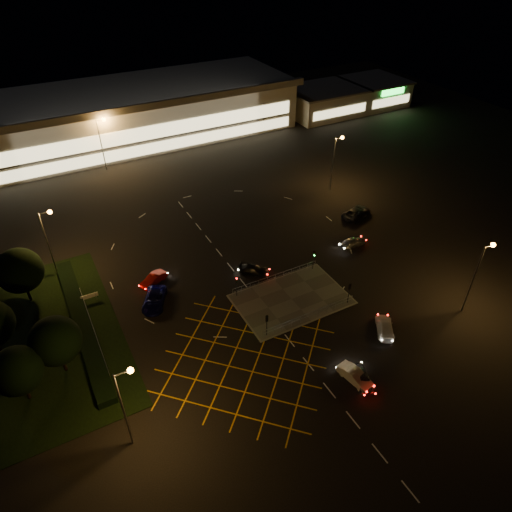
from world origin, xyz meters
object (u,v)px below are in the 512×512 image
signal_se (349,289)px  signal_sw (267,321)px  car_right_silver (353,242)px  car_left_blue (154,300)px  car_east_grey (357,213)px  car_far_dkgrey (254,270)px  signal_nw (236,282)px  car_approach_white (385,327)px  signal_ne (314,256)px  car_circ_red (153,279)px  car_queue_white (355,376)px  car_near_silver (363,378)px

signal_se → signal_sw: bearing=0.0°
car_right_silver → car_left_blue: bearing=85.7°
car_right_silver → car_east_grey: car_east_grey is taller
car_left_blue → car_far_dkgrey: size_ratio=1.30×
signal_nw → car_east_grey: signal_nw is taller
car_left_blue → car_approach_white: 28.93m
signal_ne → car_left_blue: (-21.98, 3.67, -1.61)m
signal_ne → car_circ_red: bearing=159.5°
car_queue_white → car_east_grey: 33.97m
signal_sw → car_right_silver: size_ratio=0.77×
signal_nw → car_circ_red: size_ratio=0.78×
car_right_silver → car_queue_white: bearing=141.5°
signal_ne → car_queue_white: 19.54m
signal_se → car_far_dkgrey: (-7.77, 11.17, -1.76)m
car_approach_white → signal_se: bearing=-47.6°
car_circ_red → car_east_grey: (35.08, 0.57, 0.12)m
car_queue_white → car_left_blue: size_ratio=0.78×
signal_nw → car_circ_red: bearing=138.5°
car_queue_white → signal_sw: bearing=105.8°
car_right_silver → car_east_grey: (5.73, 6.37, 0.09)m
signal_nw → car_approach_white: size_ratio=0.69×
signal_sw → car_approach_white: (12.87, -6.08, -1.70)m
signal_se → car_right_silver: signal_se is taller
signal_se → signal_nw: (-12.00, 7.99, 0.00)m
car_east_grey → signal_sw: bearing=105.5°
car_queue_white → signal_nw: bearing=94.9°
car_near_silver → car_far_dkgrey: car_near_silver is taller
car_near_silver → car_right_silver: size_ratio=0.93×
car_far_dkgrey → car_approach_white: (8.64, -17.25, 0.05)m
signal_ne → signal_se: bearing=-90.0°
car_left_blue → car_far_dkgrey: car_left_blue is taller
signal_sw → car_circ_red: bearing=-60.9°
signal_nw → car_right_silver: bearing=5.4°
signal_sw → car_circ_red: 18.11m
signal_nw → car_east_grey: 27.65m
signal_nw → car_queue_white: bearing=-74.3°
signal_se → signal_nw: size_ratio=1.00×
car_left_blue → car_east_grey: size_ratio=0.96×
signal_ne → car_circ_red: size_ratio=0.78×
car_queue_white → car_circ_red: 29.47m
car_far_dkgrey → car_circ_red: size_ratio=1.04×
signal_se → car_approach_white: size_ratio=0.69×
car_circ_red → car_right_silver: bearing=51.9°
car_queue_white → car_left_blue: 26.60m
car_right_silver → signal_ne: bearing=101.8°
car_right_silver → car_circ_red: car_right_silver is taller
car_right_silver → car_east_grey: 8.57m
car_near_silver → car_east_grey: size_ratio=0.67×
car_right_silver → car_far_dkgrey: bearing=84.7°
signal_sw → signal_se: 12.00m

